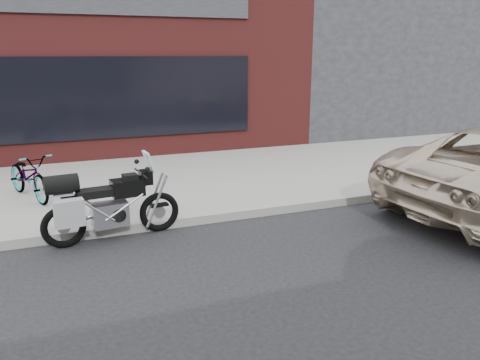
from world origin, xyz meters
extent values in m
cube|color=gray|center=(0.00, 7.00, 0.07)|extent=(44.00, 6.00, 0.15)
cube|color=maroon|center=(-2.00, 14.00, 2.25)|extent=(14.00, 10.00, 4.50)
cube|color=black|center=(-2.00, 8.97, 1.70)|extent=(10.00, 0.08, 2.00)
cube|color=#242428|center=(-2.00, 8.97, 3.90)|extent=(10.00, 0.08, 0.50)
cube|color=#242428|center=(10.00, 14.00, 3.00)|extent=(10.00, 10.00, 6.00)
torus|color=black|center=(-1.95, 3.82, 0.32)|extent=(0.66, 0.18, 0.65)
torus|color=black|center=(-0.51, 3.98, 0.32)|extent=(0.66, 0.18, 0.65)
cube|color=#B7B7BC|center=(-1.28, 3.89, 0.41)|extent=(0.56, 0.35, 0.37)
cube|color=black|center=(-0.99, 3.93, 0.79)|extent=(0.52, 0.36, 0.25)
cube|color=black|center=(-1.47, 3.87, 0.78)|extent=(0.56, 0.33, 0.12)
cube|color=black|center=(-1.81, 3.83, 0.70)|extent=(0.31, 0.25, 0.14)
cube|color=black|center=(-0.70, 3.96, 0.92)|extent=(0.20, 0.25, 0.21)
cube|color=silver|center=(-0.63, 3.97, 1.16)|extent=(0.17, 0.30, 0.33)
cylinder|color=black|center=(-0.77, 3.95, 0.99)|extent=(0.11, 0.68, 0.03)
cube|color=#B7B7BC|center=(-1.92, 3.82, 0.83)|extent=(0.30, 0.32, 0.03)
cube|color=gray|center=(-1.85, 3.57, 0.60)|extent=(0.42, 0.22, 0.39)
cylinder|color=black|center=(-1.92, 3.82, 0.97)|extent=(0.49, 0.32, 0.27)
cylinder|color=#B7B7BC|center=(-1.68, 4.00, 0.34)|extent=(0.54, 0.14, 0.19)
imported|color=gray|center=(-2.50, 6.11, 0.59)|extent=(1.20, 1.75, 0.87)
camera|label=1|loc=(-1.83, -3.10, 2.79)|focal=35.00mm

